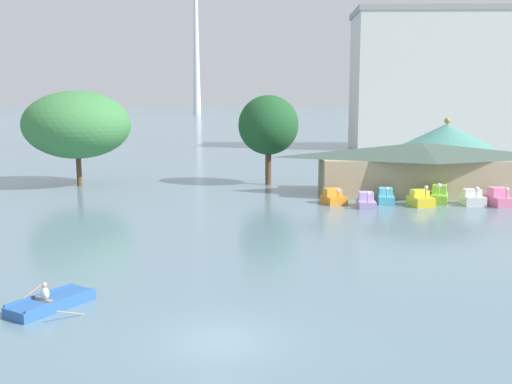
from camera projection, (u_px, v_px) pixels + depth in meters
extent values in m
plane|color=slate|center=(221.00, 341.00, 22.09)|extent=(2000.00, 2000.00, 0.00)
cube|color=#2D60AD|center=(51.00, 303.00, 25.50)|extent=(3.13, 3.94, 0.44)
cube|color=#2D60AD|center=(40.00, 295.00, 25.81)|extent=(1.91, 3.10, 0.10)
cube|color=#2D60AD|center=(61.00, 300.00, 25.11)|extent=(1.91, 3.10, 0.10)
cube|color=#997F5B|center=(45.00, 300.00, 25.23)|extent=(1.16, 0.82, 0.04)
ellipsoid|color=white|center=(45.00, 293.00, 25.19)|extent=(0.54, 0.50, 0.52)
sphere|color=tan|center=(44.00, 285.00, 25.14)|extent=(0.22, 0.22, 0.22)
cylinder|color=tan|center=(23.00, 299.00, 26.35)|extent=(1.09, 1.79, 0.87)
cylinder|color=tan|center=(77.00, 314.00, 24.53)|extent=(1.09, 1.79, 0.87)
cube|color=orange|center=(334.00, 200.00, 51.60)|extent=(2.24, 2.66, 0.64)
cube|color=gold|center=(333.00, 192.00, 51.78)|extent=(1.63, 1.39, 0.64)
cylinder|color=orange|center=(338.00, 195.00, 50.65)|extent=(0.14, 0.14, 0.47)
sphere|color=white|center=(338.00, 191.00, 50.60)|extent=(0.30, 0.30, 0.30)
cube|color=#B299D8|center=(366.00, 204.00, 49.94)|extent=(1.50, 2.96, 0.57)
cube|color=#C8ADF0|center=(366.00, 196.00, 50.20)|extent=(1.23, 1.35, 0.64)
cylinder|color=#B299D8|center=(368.00, 199.00, 48.70)|extent=(0.14, 0.14, 0.59)
sphere|color=white|center=(368.00, 194.00, 48.64)|extent=(0.29, 0.29, 0.29)
cube|color=#4CB7CC|center=(386.00, 199.00, 51.72)|extent=(1.63, 2.94, 0.71)
cube|color=#5DCDE2|center=(386.00, 191.00, 51.97)|extent=(1.26, 1.38, 0.58)
cylinder|color=#4CB7CC|center=(387.00, 194.00, 50.53)|extent=(0.14, 0.14, 0.59)
sphere|color=white|center=(387.00, 189.00, 50.46)|extent=(0.29, 0.29, 0.29)
cube|color=yellow|center=(421.00, 201.00, 50.53)|extent=(1.97, 2.65, 0.77)
cube|color=yellow|center=(419.00, 193.00, 50.73)|extent=(1.50, 1.30, 0.55)
cylinder|color=yellow|center=(426.00, 194.00, 49.48)|extent=(0.14, 0.14, 0.74)
sphere|color=white|center=(426.00, 188.00, 49.39)|extent=(0.33, 0.33, 0.33)
cube|color=#8CCC3F|center=(439.00, 198.00, 52.05)|extent=(2.20, 3.15, 0.77)
cube|color=#A0E24F|center=(440.00, 189.00, 52.27)|extent=(1.52, 1.59, 0.74)
cylinder|color=#8CCC3F|center=(439.00, 192.00, 50.87)|extent=(0.14, 0.14, 0.70)
sphere|color=white|center=(439.00, 185.00, 50.79)|extent=(0.39, 0.39, 0.39)
cube|color=white|center=(473.00, 200.00, 50.99)|extent=(1.74, 2.44, 0.77)
cube|color=white|center=(472.00, 192.00, 51.18)|extent=(1.44, 1.12, 0.53)
cylinder|color=white|center=(477.00, 194.00, 49.95)|extent=(0.14, 0.14, 0.52)
sphere|color=white|center=(477.00, 189.00, 49.88)|extent=(0.40, 0.40, 0.40)
cube|color=pink|center=(500.00, 201.00, 50.58)|extent=(1.90, 2.86, 0.79)
cube|color=pink|center=(498.00, 192.00, 50.80)|extent=(1.50, 1.35, 0.71)
cylinder|color=pink|center=(506.00, 195.00, 49.41)|extent=(0.14, 0.14, 0.63)
sphere|color=white|center=(507.00, 189.00, 49.34)|extent=(0.31, 0.31, 0.31)
cube|color=tan|center=(420.00, 176.00, 56.97)|extent=(18.70, 7.43, 3.43)
pyramid|color=#42564C|center=(421.00, 150.00, 56.60)|extent=(20.20, 8.54, 1.44)
cylinder|color=brown|center=(446.00, 163.00, 68.22)|extent=(8.12, 8.12, 3.63)
cone|color=teal|center=(447.00, 135.00, 67.76)|extent=(10.37, 10.37, 2.57)
sphere|color=#B7993D|center=(448.00, 121.00, 67.52)|extent=(0.70, 0.70, 0.70)
cylinder|color=brown|center=(79.00, 172.00, 62.32)|extent=(0.52, 0.52, 2.86)
ellipsoid|color=#3D7F42|center=(77.00, 125.00, 61.59)|extent=(10.93, 10.93, 6.93)
cylinder|color=brown|center=(268.00, 170.00, 63.19)|extent=(0.63, 0.63, 3.17)
ellipsoid|color=#1E5128|center=(268.00, 125.00, 62.49)|extent=(6.27, 6.27, 6.18)
cube|color=silver|center=(436.00, 83.00, 109.96)|extent=(29.89, 13.56, 24.01)
cube|color=#999993|center=(439.00, 13.00, 108.09)|extent=(30.49, 13.83, 1.00)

